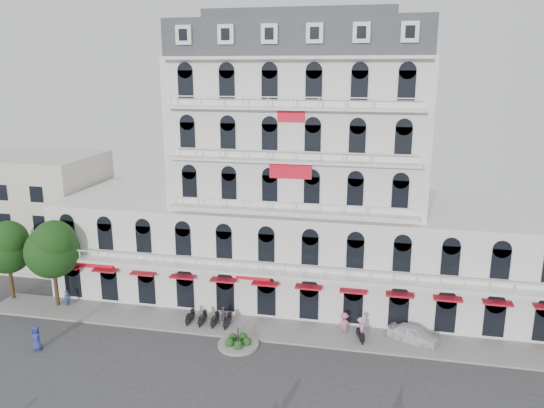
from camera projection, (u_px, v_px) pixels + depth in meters
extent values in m
plane|color=#38383A|center=(258.00, 396.00, 35.10)|extent=(120.00, 120.00, 0.00)
cube|color=gray|center=(283.00, 331.00, 43.61)|extent=(53.00, 4.00, 0.16)
cube|color=silver|center=(301.00, 245.00, 51.05)|extent=(45.00, 14.00, 9.00)
cube|color=silver|center=(302.00, 131.00, 48.33)|extent=(22.00, 12.00, 13.00)
cube|color=#2D3035|center=(304.00, 40.00, 46.35)|extent=(21.56, 11.76, 3.00)
cube|color=#2D3035|center=(304.00, 17.00, 45.88)|extent=(15.84, 8.64, 0.80)
cube|color=#B31627|center=(287.00, 285.00, 44.19)|extent=(40.50, 1.00, 0.15)
cube|color=red|center=(291.00, 170.00, 43.15)|extent=(3.50, 0.10, 1.40)
cube|color=beige|center=(36.00, 209.00, 58.59)|extent=(14.00, 10.00, 12.00)
cylinder|color=gray|center=(238.00, 345.00, 41.36)|extent=(3.20, 3.20, 0.24)
cylinder|color=black|center=(238.00, 336.00, 41.17)|extent=(0.08, 0.08, 1.40)
sphere|color=#194818|center=(247.00, 342.00, 41.14)|extent=(0.70, 0.70, 0.70)
sphere|color=#194818|center=(243.00, 337.00, 41.87)|extent=(0.70, 0.70, 0.70)
sphere|color=#194818|center=(233.00, 337.00, 41.79)|extent=(0.70, 0.70, 0.70)
sphere|color=#194818|center=(230.00, 343.00, 41.02)|extent=(0.70, 0.70, 0.70)
sphere|color=#194818|center=(238.00, 345.00, 40.60)|extent=(0.70, 0.70, 0.70)
cylinder|color=#382314|center=(11.00, 282.00, 49.36)|extent=(0.36, 0.36, 3.52)
sphere|color=#173811|center=(7.00, 249.00, 48.57)|extent=(4.48, 4.48, 4.48)
sphere|color=#173811|center=(8.00, 240.00, 47.93)|extent=(3.52, 3.52, 3.52)
sphere|color=#173811|center=(5.00, 241.00, 48.77)|extent=(3.20, 3.20, 3.20)
cylinder|color=#382314|center=(56.00, 287.00, 47.86)|extent=(0.36, 0.36, 3.74)
sphere|color=#173811|center=(52.00, 252.00, 47.01)|extent=(4.76, 4.76, 4.76)
sphere|color=#173811|center=(54.00, 241.00, 46.36)|extent=(3.74, 3.74, 3.74)
sphere|color=#173811|center=(50.00, 243.00, 47.21)|extent=(3.40, 3.40, 3.40)
imported|color=white|center=(413.00, 334.00, 41.85)|extent=(4.40, 3.11, 1.39)
cube|color=black|center=(360.00, 335.00, 41.93)|extent=(0.78, 1.54, 0.35)
torus|color=black|center=(362.00, 342.00, 41.46)|extent=(0.29, 0.61, 0.60)
torus|color=black|center=(358.00, 335.00, 42.53)|extent=(0.29, 0.61, 0.60)
imported|color=pink|center=(361.00, 327.00, 41.75)|extent=(0.89, 1.18, 1.63)
imported|color=navy|center=(37.00, 338.00, 40.63)|extent=(0.98, 0.68, 1.92)
imported|color=#57555C|center=(224.00, 315.00, 44.98)|extent=(0.94, 0.61, 1.49)
imported|color=#BE647F|center=(344.00, 324.00, 42.88)|extent=(1.34, 0.88, 1.95)
imported|color=navy|center=(67.00, 299.00, 47.91)|extent=(0.65, 0.72, 1.64)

